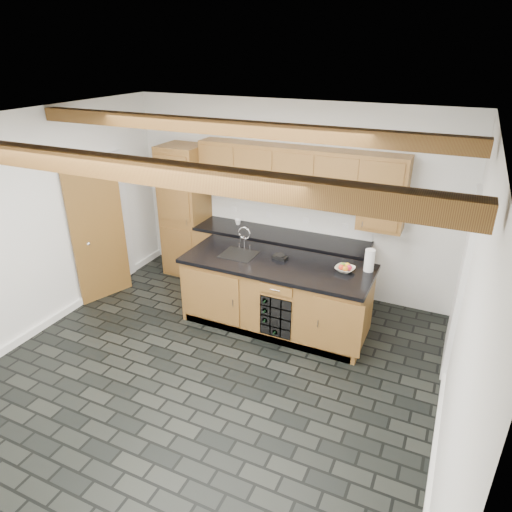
{
  "coord_description": "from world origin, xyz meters",
  "views": [
    {
      "loc": [
        2.27,
        -3.61,
        3.46
      ],
      "look_at": [
        0.24,
        0.8,
        1.21
      ],
      "focal_mm": 32.0,
      "sensor_mm": 36.0,
      "label": 1
    }
  ],
  "objects_px": {
    "island": "(276,294)",
    "paper_towel": "(369,260)",
    "fruit_bowl": "(345,269)",
    "kitchen_scale": "(280,257)"
  },
  "relations": [
    {
      "from": "island",
      "to": "paper_towel",
      "type": "bearing_deg",
      "value": 13.07
    },
    {
      "from": "island",
      "to": "fruit_bowl",
      "type": "bearing_deg",
      "value": 8.27
    },
    {
      "from": "island",
      "to": "paper_towel",
      "type": "distance_m",
      "value": 1.29
    },
    {
      "from": "fruit_bowl",
      "to": "paper_towel",
      "type": "distance_m",
      "value": 0.31
    },
    {
      "from": "island",
      "to": "fruit_bowl",
      "type": "height_order",
      "value": "fruit_bowl"
    },
    {
      "from": "kitchen_scale",
      "to": "paper_towel",
      "type": "distance_m",
      "value": 1.13
    },
    {
      "from": "kitchen_scale",
      "to": "paper_towel",
      "type": "xyz_separation_m",
      "value": [
        1.12,
        0.14,
        0.11
      ]
    },
    {
      "from": "fruit_bowl",
      "to": "paper_towel",
      "type": "xyz_separation_m",
      "value": [
        0.26,
        0.13,
        0.11
      ]
    },
    {
      "from": "kitchen_scale",
      "to": "paper_towel",
      "type": "height_order",
      "value": "paper_towel"
    },
    {
      "from": "island",
      "to": "kitchen_scale",
      "type": "xyz_separation_m",
      "value": [
        -0.0,
        0.12,
        0.49
      ]
    }
  ]
}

